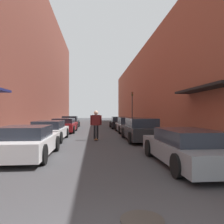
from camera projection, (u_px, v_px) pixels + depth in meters
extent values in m
plane|color=#38383A|center=(95.00, 131.00, 21.05)|extent=(105.82, 105.82, 0.00)
cube|color=gray|center=(54.00, 127.00, 25.44)|extent=(1.80, 48.10, 0.12)
cube|color=gray|center=(134.00, 127.00, 26.25)|extent=(1.80, 48.10, 0.12)
cube|color=brown|center=(28.00, 60.00, 25.23)|extent=(4.00, 48.10, 15.64)
cube|color=brown|center=(157.00, 88.00, 26.52)|extent=(4.00, 48.10, 9.42)
cube|color=black|center=(203.00, 89.00, 10.73)|extent=(1.00, 4.80, 0.12)
cube|color=silver|center=(27.00, 145.00, 8.35)|extent=(1.86, 4.17, 0.60)
cube|color=#232833|center=(26.00, 132.00, 8.14)|extent=(1.63, 2.17, 0.42)
cylinder|color=black|center=(15.00, 144.00, 9.55)|extent=(0.18, 0.68, 0.68)
cylinder|color=black|center=(57.00, 143.00, 9.71)|extent=(0.18, 0.68, 0.68)
cylinder|color=black|center=(43.00, 154.00, 7.14)|extent=(0.18, 0.68, 0.68)
cube|color=silver|center=(50.00, 133.00, 13.50)|extent=(1.78, 4.67, 0.58)
cube|color=#232833|center=(49.00, 125.00, 13.27)|extent=(1.55, 2.43, 0.47)
cylinder|color=black|center=(41.00, 133.00, 14.86)|extent=(0.18, 0.66, 0.66)
cylinder|color=black|center=(67.00, 133.00, 15.01)|extent=(0.18, 0.66, 0.66)
cylinder|color=black|center=(29.00, 138.00, 11.99)|extent=(0.18, 0.66, 0.66)
cylinder|color=black|center=(60.00, 138.00, 12.14)|extent=(0.18, 0.66, 0.66)
cube|color=maroon|center=(64.00, 126.00, 19.36)|extent=(2.00, 4.78, 0.64)
cube|color=#232833|center=(64.00, 121.00, 19.12)|extent=(1.72, 2.50, 0.41)
cylinder|color=black|center=(57.00, 127.00, 20.74)|extent=(0.18, 0.65, 0.65)
cylinder|color=black|center=(76.00, 127.00, 20.90)|extent=(0.18, 0.65, 0.65)
cylinder|color=black|center=(51.00, 130.00, 17.81)|extent=(0.18, 0.65, 0.65)
cylinder|color=black|center=(74.00, 130.00, 17.97)|extent=(0.18, 0.65, 0.65)
cube|color=#232326|center=(70.00, 123.00, 25.47)|extent=(1.92, 4.73, 0.68)
cube|color=#232833|center=(70.00, 118.00, 25.23)|extent=(1.67, 2.47, 0.48)
cylinder|color=black|center=(64.00, 124.00, 26.84)|extent=(0.18, 0.63, 0.63)
cylinder|color=black|center=(79.00, 124.00, 26.99)|extent=(0.18, 0.63, 0.63)
cylinder|color=black|center=(61.00, 126.00, 23.94)|extent=(0.18, 0.63, 0.63)
cylinder|color=black|center=(77.00, 125.00, 24.09)|extent=(0.18, 0.63, 0.63)
cube|color=gray|center=(185.00, 151.00, 7.19)|extent=(1.72, 4.70, 0.56)
cube|color=#232833|center=(188.00, 136.00, 6.96)|extent=(1.51, 2.44, 0.43)
cylinder|color=black|center=(149.00, 148.00, 8.57)|extent=(0.18, 0.65, 0.65)
cylinder|color=black|center=(190.00, 147.00, 8.71)|extent=(0.18, 0.65, 0.65)
cylinder|color=black|center=(177.00, 166.00, 5.67)|extent=(0.18, 0.65, 0.65)
cube|color=#232326|center=(140.00, 132.00, 13.48)|extent=(1.81, 4.77, 0.69)
cube|color=#232833|center=(141.00, 122.00, 13.24)|extent=(1.58, 2.48, 0.51)
cylinder|color=black|center=(123.00, 133.00, 14.87)|extent=(0.18, 0.68, 0.68)
cylinder|color=black|center=(148.00, 133.00, 15.02)|extent=(0.18, 0.68, 0.68)
cylinder|color=black|center=(130.00, 138.00, 11.93)|extent=(0.18, 0.68, 0.68)
cylinder|color=black|center=(162.00, 137.00, 12.08)|extent=(0.18, 0.68, 0.68)
cube|color=gray|center=(128.00, 127.00, 19.07)|extent=(1.76, 4.25, 0.58)
cube|color=#232833|center=(128.00, 121.00, 18.86)|extent=(1.54, 2.22, 0.55)
cylinder|color=black|center=(116.00, 127.00, 20.31)|extent=(0.18, 0.69, 0.69)
cylinder|color=black|center=(134.00, 127.00, 20.45)|extent=(0.18, 0.69, 0.69)
cylinder|color=black|center=(120.00, 130.00, 17.69)|extent=(0.18, 0.69, 0.69)
cylinder|color=black|center=(140.00, 129.00, 17.83)|extent=(0.18, 0.69, 0.69)
cube|color=black|center=(119.00, 124.00, 24.59)|extent=(1.89, 4.58, 0.60)
cube|color=#232833|center=(119.00, 119.00, 24.37)|extent=(1.62, 2.40, 0.50)
cylinder|color=black|center=(110.00, 124.00, 25.92)|extent=(0.18, 0.67, 0.67)
cylinder|color=black|center=(125.00, 124.00, 26.07)|extent=(0.18, 0.67, 0.67)
cylinder|color=black|center=(112.00, 126.00, 23.12)|extent=(0.18, 0.67, 0.67)
cylinder|color=black|center=(128.00, 126.00, 23.27)|extent=(0.18, 0.67, 0.67)
cube|color=brown|center=(96.00, 139.00, 13.64)|extent=(0.20, 0.78, 0.02)
cylinder|color=beige|center=(95.00, 139.00, 13.88)|extent=(0.03, 0.06, 0.06)
cylinder|color=beige|center=(97.00, 139.00, 13.90)|extent=(0.03, 0.06, 0.06)
cylinder|color=beige|center=(95.00, 140.00, 13.39)|extent=(0.03, 0.06, 0.06)
cylinder|color=beige|center=(97.00, 140.00, 13.40)|extent=(0.03, 0.06, 0.06)
cylinder|color=black|center=(95.00, 132.00, 13.64)|extent=(0.13, 0.13, 0.85)
cylinder|color=black|center=(97.00, 132.00, 13.65)|extent=(0.13, 0.13, 0.85)
cube|color=maroon|center=(96.00, 120.00, 13.65)|extent=(0.51, 0.23, 0.65)
sphere|color=beige|center=(96.00, 113.00, 13.65)|extent=(0.27, 0.27, 0.27)
cylinder|color=maroon|center=(91.00, 120.00, 13.62)|extent=(0.10, 0.10, 0.62)
cylinder|color=maroon|center=(101.00, 120.00, 13.67)|extent=(0.10, 0.10, 0.62)
cylinder|color=#332D28|center=(142.00, 220.00, 3.44)|extent=(0.70, 0.70, 0.02)
cylinder|color=#2D2D2D|center=(132.00, 110.00, 24.69)|extent=(0.10, 0.10, 3.94)
cube|color=#332D0F|center=(132.00, 94.00, 24.70)|extent=(0.16, 0.16, 0.45)
sphere|color=red|center=(132.00, 93.00, 24.61)|extent=(0.11, 0.11, 0.11)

